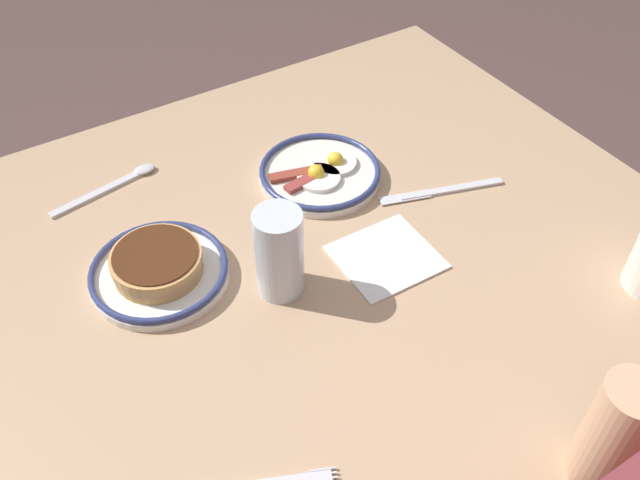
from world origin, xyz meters
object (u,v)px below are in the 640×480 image
Objects in this scene: plate_near_main at (320,173)px; paper_napkin at (386,257)px; tea_spoon at (119,183)px; drinking_glass at (279,257)px; butter_knife at (442,191)px; plate_center_pancakes at (158,269)px.

plate_near_main is 0.22m from paper_napkin.
tea_spoon is (0.31, -0.17, -0.01)m from plate_near_main.
plate_near_main is 1.48× the size of drinking_glass.
tea_spoon is (0.47, -0.32, 0.00)m from butter_knife.
tea_spoon reaches higher than butter_knife.
drinking_glass is (-0.15, 0.11, 0.05)m from plate_center_pancakes.
plate_center_pancakes is 0.25m from tea_spoon.
butter_knife is (-0.16, 0.14, -0.01)m from plate_near_main.
plate_near_main is at bearing -134.84° from drinking_glass.
drinking_glass is at bearing 109.05° from tea_spoon.
drinking_glass is 0.35m from butter_knife.
plate_near_main is 1.02× the size of plate_center_pancakes.
plate_center_pancakes is 0.19m from drinking_glass.
butter_knife reaches higher than paper_napkin.
paper_napkin is at bearing 85.88° from plate_near_main.
plate_center_pancakes reaches higher than paper_napkin.
plate_center_pancakes is 1.45× the size of drinking_glass.
drinking_glass is 0.18m from paper_napkin.
butter_knife is 1.10× the size of tea_spoon.
drinking_glass reaches higher than plate_center_pancakes.
drinking_glass reaches higher than tea_spoon.
paper_napkin is 0.68× the size of butter_knife.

